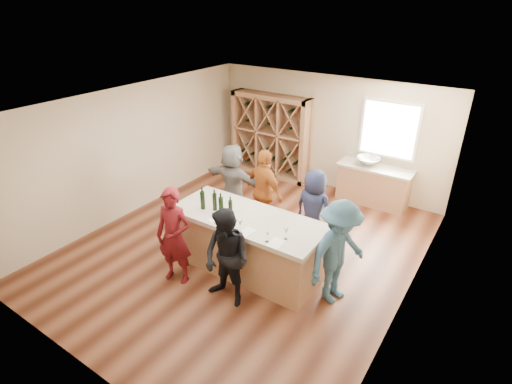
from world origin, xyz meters
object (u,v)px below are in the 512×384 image
Objects in this scene: wine_bottle_d at (221,206)px; person_far_left at (233,181)px; person_far_mid at (264,191)px; sink at (368,161)px; person_server at (338,253)px; wine_bottle_e at (230,208)px; wine_bottle_a at (203,200)px; tasting_counter_base at (247,245)px; person_near_left at (174,236)px; person_far_right at (313,209)px; wine_bottle_c at (215,202)px; wine_rack at (270,136)px; person_near_right at (227,258)px.

person_far_left reaches higher than wine_bottle_d.
person_far_mid is at bearing 171.74° from person_far_left.
sink is at bearing -133.37° from person_far_left.
wine_bottle_e is at bearing 116.07° from person_server.
tasting_counter_base is at bearing 13.84° from wine_bottle_a.
person_far_right is (1.44, 2.25, -0.07)m from person_near_left.
person_near_left is at bearing -93.38° from wine_bottle_a.
wine_bottle_a is 1.77m from person_far_left.
wine_bottle_c is 0.35m from wine_bottle_e.
person_far_left is (-0.57, 1.62, -0.40)m from wine_bottle_a.
wine_rack is 1.24× the size of person_server.
wine_bottle_a is 0.80m from person_near_left.
person_near_right reaches higher than wine_bottle_d.
wine_rack is 3.54m from person_far_right.
wine_bottle_a is at bearing -157.28° from wine_bottle_c.
tasting_counter_base is 7.89× the size of wine_bottle_a.
wine_rack is at bearing 108.52° from wine_bottle_c.
wine_bottle_e is 0.96m from person_near_right.
person_far_mid reaches higher than wine_bottle_a.
wine_bottle_c is (-1.38, -3.87, 0.22)m from sink.
wine_bottle_e is 0.17× the size of person_near_right.
wine_bottle_a is 2.47m from person_server.
wine_bottle_c is at bearing -109.67° from sink.
person_far_mid is at bearing 9.36° from person_far_right.
person_far_left is (-1.97, 0.08, 0.04)m from person_far_right.
person_server is (2.42, 0.35, -0.36)m from wine_bottle_a.
person_far_left is at bearing 10.30° from person_far_mid.
wine_bottle_e is (0.15, 0.07, -0.02)m from wine_bottle_d.
tasting_counter_base is 1.47× the size of person_server.
wine_bottle_c is at bearing 142.14° from person_near_right.
wine_bottle_d is at bearing 120.38° from person_far_left.
person_far_right is (1.40, 1.55, -0.45)m from wine_bottle_a.
person_far_left is at bearing -132.77° from sink.
wine_bottle_c is 0.19× the size of person_far_left.
wine_bottle_a is 0.19× the size of person_near_left.
person_server is at bearing 9.64° from wine_bottle_d.
wine_bottle_d is 0.92m from person_near_left.
wine_bottle_d is at bearing -106.62° from sink.
person_near_right is at bearing 126.24° from person_far_mid.
tasting_counter_base is at bearing 33.25° from person_near_left.
tasting_counter_base is 1.50m from person_far_right.
person_server is at bearing 5.20° from tasting_counter_base.
person_far_left reaches higher than wine_bottle_c.
wine_bottle_d is 0.20× the size of person_near_right.
wine_bottle_c is 1.19m from person_near_right.
person_far_right is (1.09, 0.04, -0.09)m from person_far_mid.
wine_bottle_e is 1.49m from person_far_mid.
person_near_right is (1.07, 0.04, -0.04)m from person_near_left.
wine_rack reaches higher than wine_bottle_d.
sink is at bearing 57.05° from person_near_left.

